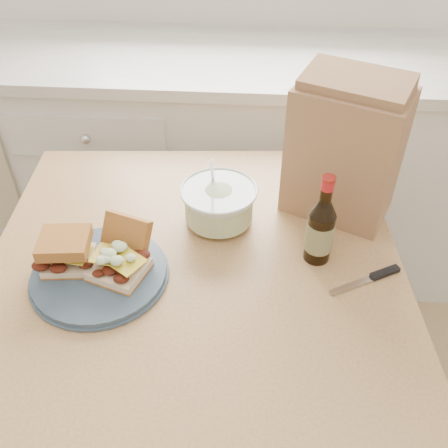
# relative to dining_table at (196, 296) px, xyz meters

# --- Properties ---
(cabinet_run) EXTENTS (2.50, 0.64, 0.94)m
(cabinet_run) POSITION_rel_dining_table_xyz_m (0.05, 0.94, -0.22)
(cabinet_run) COLOR silver
(cabinet_run) RESTS_ON ground
(dining_table) EXTENTS (1.04, 1.04, 0.81)m
(dining_table) POSITION_rel_dining_table_xyz_m (0.00, 0.00, 0.00)
(dining_table) COLOR tan
(dining_table) RESTS_ON ground
(plate) EXTENTS (0.30, 0.30, 0.02)m
(plate) POSITION_rel_dining_table_xyz_m (-0.21, -0.06, 0.13)
(plate) COLOR #3C4F61
(plate) RESTS_ON dining_table
(sandwich_left) EXTENTS (0.12, 0.11, 0.08)m
(sandwich_left) POSITION_rel_dining_table_xyz_m (-0.28, -0.05, 0.18)
(sandwich_left) COLOR beige
(sandwich_left) RESTS_ON plate
(sandwich_right) EXTENTS (0.15, 0.19, 0.10)m
(sandwich_right) POSITION_rel_dining_table_xyz_m (-0.16, -0.04, 0.17)
(sandwich_right) COLOR beige
(sandwich_right) RESTS_ON plate
(coleslaw_bowl) EXTENTS (0.19, 0.19, 0.19)m
(coleslaw_bowl) POSITION_rel_dining_table_xyz_m (0.04, 0.16, 0.17)
(coleslaw_bowl) COLOR white
(coleslaw_bowl) RESTS_ON dining_table
(beer_bottle) EXTENTS (0.06, 0.06, 0.23)m
(beer_bottle) POSITION_rel_dining_table_xyz_m (0.28, 0.04, 0.21)
(beer_bottle) COLOR black
(beer_bottle) RESTS_ON dining_table
(knife) EXTENTS (0.17, 0.10, 0.01)m
(knife) POSITION_rel_dining_table_xyz_m (0.42, -0.02, 0.12)
(knife) COLOR silver
(knife) RESTS_ON dining_table
(paper_bag) EXTENTS (0.30, 0.26, 0.34)m
(paper_bag) POSITION_rel_dining_table_xyz_m (0.35, 0.23, 0.29)
(paper_bag) COLOR #A0714D
(paper_bag) RESTS_ON dining_table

